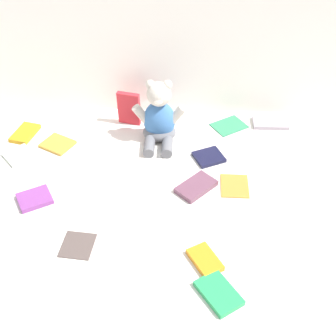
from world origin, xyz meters
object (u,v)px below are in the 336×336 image
book_case_1 (205,260)px  book_case_3 (35,199)px  book_case_12 (25,133)px  book_case_2 (78,245)px  teddy_bear (159,119)px  book_case_5 (19,155)px  book_case_4 (196,187)px  book_case_10 (229,125)px  book_case_9 (219,293)px  book_case_6 (235,185)px  book_case_0 (209,157)px  book_case_11 (58,144)px  book_case_7 (129,108)px  book_case_8 (270,123)px

book_case_1 → book_case_3: (-0.56, 0.23, -0.00)m
book_case_12 → book_case_3: bearing=-56.0°
book_case_2 → book_case_3: book_case_3 is taller
teddy_bear → book_case_5: bearing=-165.6°
book_case_2 → book_case_3: (-0.18, 0.19, 0.00)m
book_case_4 → book_case_10: bearing=-66.1°
book_case_2 → book_case_5: size_ratio=1.06×
book_case_9 → book_case_10: 0.79m
book_case_1 → book_case_10: 0.69m
book_case_2 → book_case_9: book_case_9 is taller
teddy_bear → book_case_6: size_ratio=2.13×
book_case_12 → book_case_0: bearing=4.7°
book_case_11 → book_case_3: bearing=-153.7°
book_case_5 → book_case_10: bearing=63.8°
book_case_7 → book_case_9: (0.32, -0.80, -0.06)m
book_case_2 → book_case_6: same height
book_case_4 → book_case_6: (0.13, 0.02, -0.01)m
book_case_10 → teddy_bear: bearing=75.6°
book_case_1 → book_case_12: bearing=109.0°
teddy_bear → book_case_0: 0.24m
book_case_0 → book_case_8: (0.25, 0.23, 0.00)m
book_case_4 → book_case_8: book_case_4 is taller
teddy_bear → book_case_1: size_ratio=2.30×
book_case_0 → book_case_6: 0.17m
book_case_2 → book_case_12: bearing=125.1°
book_case_0 → book_case_5: (-0.70, -0.02, -0.00)m
teddy_bear → book_case_1: 0.62m
book_case_1 → book_case_12: size_ratio=0.87×
book_case_3 → book_case_7: 0.53m
book_case_8 → book_case_1: bearing=158.4°
book_case_0 → book_case_4: (-0.05, -0.16, 0.00)m
book_case_1 → book_case_10: book_case_1 is taller
book_case_4 → book_case_12: book_case_4 is taller
book_case_2 → teddy_bear: bearing=73.9°
teddy_bear → book_case_11: bearing=-171.3°
teddy_bear → book_case_10: teddy_bear is taller
book_case_0 → book_case_5: size_ratio=1.04×
teddy_bear → book_case_10: size_ratio=1.95×
book_case_2 → book_case_7: size_ratio=0.73×
book_case_4 → book_case_10: size_ratio=1.08×
book_case_1 → book_case_2: book_case_1 is taller
teddy_bear → book_case_8: size_ratio=1.78×
book_case_1 → book_case_2: bearing=142.9°
book_case_7 → book_case_8: bearing=14.7°
book_case_5 → book_case_7: 0.45m
book_case_12 → book_case_10: bearing=20.4°
book_case_3 → book_case_9: bearing=-149.6°
teddy_bear → book_case_3: size_ratio=2.34×
book_case_0 → book_case_6: size_ratio=0.86×
book_case_0 → book_case_5: 0.70m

